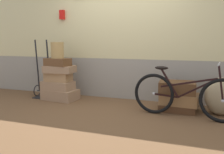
% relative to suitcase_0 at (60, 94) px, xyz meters
% --- Properties ---
extents(ground, '(9.77, 5.20, 0.06)m').
position_rel_suitcase_0_xyz_m(ground, '(1.22, -0.24, -0.14)').
color(ground, brown).
extents(station_building, '(7.77, 0.74, 2.81)m').
position_rel_suitcase_0_xyz_m(station_building, '(1.23, 0.61, 1.30)').
color(station_building, gray).
rests_on(station_building, ground).
extents(suitcase_0, '(0.76, 0.51, 0.21)m').
position_rel_suitcase_0_xyz_m(suitcase_0, '(0.00, 0.00, 0.00)').
color(suitcase_0, '#937051').
rests_on(suitcase_0, ground).
extents(suitcase_1, '(0.67, 0.43, 0.17)m').
position_rel_suitcase_0_xyz_m(suitcase_1, '(-0.05, -0.01, 0.19)').
color(suitcase_1, '#937051').
rests_on(suitcase_1, suitcase_0).
extents(suitcase_2, '(0.53, 0.31, 0.18)m').
position_rel_suitcase_0_xyz_m(suitcase_2, '(-0.05, 0.02, 0.37)').
color(suitcase_2, '#9E754C').
rests_on(suitcase_2, suitcase_1).
extents(suitcase_3, '(0.63, 0.43, 0.14)m').
position_rel_suitcase_0_xyz_m(suitcase_3, '(-0.00, 0.02, 0.53)').
color(suitcase_3, '#937051').
rests_on(suitcase_3, suitcase_2).
extents(suitcase_4, '(0.53, 0.36, 0.16)m').
position_rel_suitcase_0_xyz_m(suitcase_4, '(-0.03, -0.01, 0.68)').
color(suitcase_4, brown).
rests_on(suitcase_4, suitcase_3).
extents(suitcase_5, '(0.62, 0.45, 0.12)m').
position_rel_suitcase_0_xyz_m(suitcase_5, '(2.37, -0.02, -0.05)').
color(suitcase_5, '#4C2D19').
rests_on(suitcase_5, ground).
extents(suitcase_6, '(0.67, 0.51, 0.19)m').
position_rel_suitcase_0_xyz_m(suitcase_6, '(2.40, -0.02, 0.11)').
color(suitcase_6, olive).
rests_on(suitcase_6, suitcase_5).
extents(suitcase_7, '(0.63, 0.47, 0.21)m').
position_rel_suitcase_0_xyz_m(suitcase_7, '(2.36, -0.01, 0.31)').
color(suitcase_7, brown).
rests_on(suitcase_7, suitcase_6).
extents(wicker_basket, '(0.26, 0.26, 0.33)m').
position_rel_suitcase_0_xyz_m(wicker_basket, '(-0.04, 0.01, 0.92)').
color(wicker_basket, '#A8844C').
rests_on(wicker_basket, suitcase_4).
extents(luggage_trolley, '(0.37, 0.35, 1.24)m').
position_rel_suitcase_0_xyz_m(luggage_trolley, '(-0.48, 0.08, 0.21)').
color(luggage_trolley, black).
rests_on(luggage_trolley, ground).
extents(burlap_sack, '(0.49, 0.42, 0.63)m').
position_rel_suitcase_0_xyz_m(burlap_sack, '(3.06, -0.03, 0.21)').
color(burlap_sack, '#9E8966').
rests_on(burlap_sack, ground).
extents(bicycle, '(1.73, 0.46, 0.90)m').
position_rel_suitcase_0_xyz_m(bicycle, '(2.52, -0.38, 0.25)').
color(bicycle, black).
rests_on(bicycle, ground).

